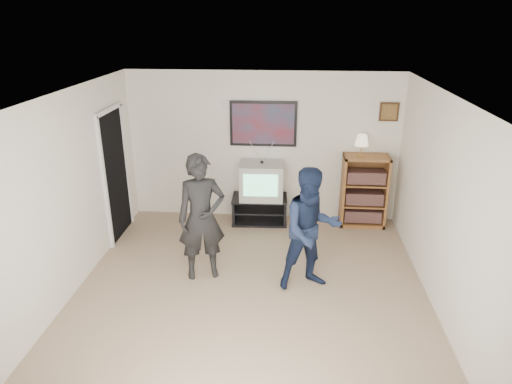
# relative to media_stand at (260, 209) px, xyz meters

# --- Properties ---
(room_shell) EXTENTS (4.51, 5.00, 2.51)m
(room_shell) POSITION_rel_media_stand_xyz_m (0.04, -1.88, 1.02)
(room_shell) COLOR #7B614E
(room_shell) RESTS_ON ground
(media_stand) EXTENTS (0.94, 0.55, 0.46)m
(media_stand) POSITION_rel_media_stand_xyz_m (0.00, 0.00, 0.00)
(media_stand) COLOR black
(media_stand) RESTS_ON room_shell
(crt_television) EXTENTS (0.72, 0.61, 0.60)m
(crt_television) POSITION_rel_media_stand_xyz_m (0.03, 0.00, 0.53)
(crt_television) COLOR #AFB0AA
(crt_television) RESTS_ON media_stand
(bookshelf) EXTENTS (0.73, 0.42, 1.20)m
(bookshelf) POSITION_rel_media_stand_xyz_m (1.72, 0.05, 0.37)
(bookshelf) COLOR brown
(bookshelf) RESTS_ON room_shell
(table_lamp) EXTENTS (0.23, 0.23, 0.36)m
(table_lamp) POSITION_rel_media_stand_xyz_m (1.62, 0.02, 1.15)
(table_lamp) COLOR beige
(table_lamp) RESTS_ON bookshelf
(person_tall) EXTENTS (0.72, 0.59, 1.71)m
(person_tall) POSITION_rel_media_stand_xyz_m (-0.63, -1.75, 0.63)
(person_tall) COLOR black
(person_tall) RESTS_ON room_shell
(person_short) EXTENTS (0.94, 0.83, 1.62)m
(person_short) POSITION_rel_media_stand_xyz_m (0.78, -1.90, 0.58)
(person_short) COLOR #16213D
(person_short) RESTS_ON room_shell
(controller_left) EXTENTS (0.08, 0.13, 0.04)m
(controller_left) POSITION_rel_media_stand_xyz_m (-0.66, -1.59, 1.03)
(controller_left) COLOR white
(controller_left) RESTS_ON person_tall
(controller_right) EXTENTS (0.05, 0.13, 0.04)m
(controller_right) POSITION_rel_media_stand_xyz_m (0.73, -1.62, 0.82)
(controller_right) COLOR white
(controller_right) RESTS_ON person_short
(poster) EXTENTS (1.10, 0.03, 0.75)m
(poster) POSITION_rel_media_stand_xyz_m (0.04, 0.25, 1.42)
(poster) COLOR black
(poster) RESTS_ON room_shell
(air_vent) EXTENTS (0.28, 0.02, 0.14)m
(air_vent) POSITION_rel_media_stand_xyz_m (-0.51, 0.25, 1.72)
(air_vent) COLOR white
(air_vent) RESTS_ON room_shell
(small_picture) EXTENTS (0.30, 0.03, 0.30)m
(small_picture) POSITION_rel_media_stand_xyz_m (2.04, 0.25, 1.65)
(small_picture) COLOR #321B0F
(small_picture) RESTS_ON room_shell
(doorway) EXTENTS (0.03, 0.85, 2.00)m
(doorway) POSITION_rel_media_stand_xyz_m (-2.20, -0.63, 0.77)
(doorway) COLOR black
(doorway) RESTS_ON room_shell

